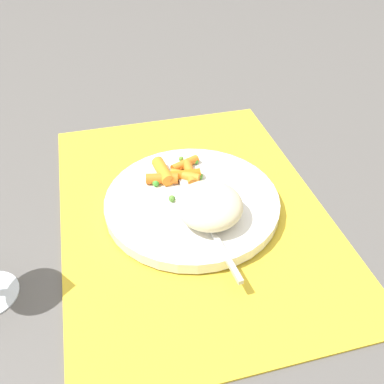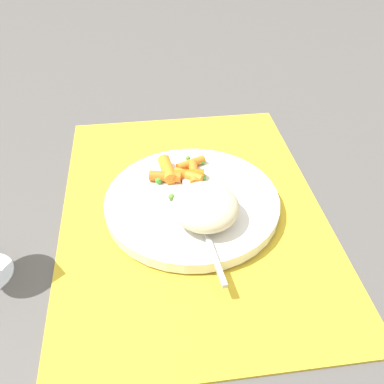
{
  "view_description": "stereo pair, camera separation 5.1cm",
  "coord_description": "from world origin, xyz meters",
  "px_view_note": "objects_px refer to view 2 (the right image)",
  "views": [
    {
      "loc": [
        -0.41,
        0.11,
        0.39
      ],
      "look_at": [
        0.0,
        0.0,
        0.03
      ],
      "focal_mm": 39.43,
      "sensor_mm": 36.0,
      "label": 1
    },
    {
      "loc": [
        -0.42,
        0.06,
        0.39
      ],
      "look_at": [
        0.0,
        0.0,
        0.03
      ],
      "focal_mm": 39.43,
      "sensor_mm": 36.0,
      "label": 2
    }
  ],
  "objects_px": {
    "rice_mound": "(206,206)",
    "fork": "(199,215)",
    "plate": "(192,202)",
    "carrot_portion": "(180,172)"
  },
  "relations": [
    {
      "from": "rice_mound",
      "to": "carrot_portion",
      "type": "xyz_separation_m",
      "value": [
        0.09,
        0.02,
        -0.01
      ]
    },
    {
      "from": "plate",
      "to": "carrot_portion",
      "type": "height_order",
      "value": "carrot_portion"
    },
    {
      "from": "rice_mound",
      "to": "fork",
      "type": "bearing_deg",
      "value": 63.91
    },
    {
      "from": "plate",
      "to": "fork",
      "type": "relative_size",
      "value": 1.24
    },
    {
      "from": "plate",
      "to": "fork",
      "type": "xyz_separation_m",
      "value": [
        -0.04,
        -0.0,
        0.01
      ]
    },
    {
      "from": "fork",
      "to": "carrot_portion",
      "type": "bearing_deg",
      "value": 9.61
    },
    {
      "from": "rice_mound",
      "to": "fork",
      "type": "xyz_separation_m",
      "value": [
        0.0,
        0.01,
        -0.02
      ]
    },
    {
      "from": "carrot_portion",
      "to": "plate",
      "type": "bearing_deg",
      "value": -167.51
    },
    {
      "from": "plate",
      "to": "carrot_portion",
      "type": "bearing_deg",
      "value": 12.49
    },
    {
      "from": "rice_mound",
      "to": "fork",
      "type": "distance_m",
      "value": 0.02
    }
  ]
}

